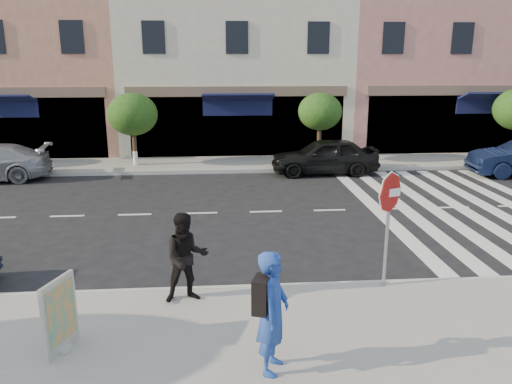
% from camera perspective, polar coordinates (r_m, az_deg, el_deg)
% --- Properties ---
extents(ground, '(120.00, 120.00, 0.00)m').
position_cam_1_polar(ground, '(11.69, 3.04, -8.04)').
color(ground, black).
rests_on(ground, ground).
extents(sidewalk_near, '(60.00, 4.50, 0.15)m').
position_cam_1_polar(sidewalk_near, '(8.37, 6.49, -17.56)').
color(sidewalk_near, gray).
rests_on(sidewalk_near, ground).
extents(sidewalk_far, '(60.00, 3.00, 0.15)m').
position_cam_1_polar(sidewalk_far, '(22.18, -0.60, 3.25)').
color(sidewalk_far, gray).
rests_on(sidewalk_far, ground).
extents(building_west_mid, '(10.00, 9.00, 14.00)m').
position_cam_1_polar(building_west_mid, '(29.38, -24.73, 18.39)').
color(building_west_mid, tan).
rests_on(building_west_mid, ground).
extents(building_centre, '(11.00, 9.00, 11.00)m').
position_cam_1_polar(building_centre, '(27.70, -2.58, 16.85)').
color(building_centre, beige).
rests_on(building_centre, ground).
extents(building_east_mid, '(13.00, 9.00, 13.00)m').
position_cam_1_polar(building_east_mid, '(30.61, 21.66, 17.56)').
color(building_east_mid, tan).
rests_on(building_east_mid, ground).
extents(street_tree_wb, '(2.10, 2.10, 3.06)m').
position_cam_1_polar(street_tree_wb, '(21.88, -13.91, 8.58)').
color(street_tree_wb, '#473323').
rests_on(street_tree_wb, sidewalk_far).
extents(street_tree_c, '(1.90, 1.90, 3.04)m').
position_cam_1_polar(street_tree_c, '(22.03, 7.32, 9.06)').
color(street_tree_c, '#473323').
rests_on(street_tree_c, sidewalk_far).
extents(stop_sign, '(0.79, 0.31, 2.36)m').
position_cam_1_polar(stop_sign, '(9.95, 15.00, -1.25)').
color(stop_sign, gray).
rests_on(stop_sign, sidewalk_near).
extents(photographer, '(0.63, 0.78, 1.84)m').
position_cam_1_polar(photographer, '(7.31, 1.95, -13.56)').
color(photographer, '#22419C').
rests_on(photographer, sidewalk_near).
extents(walker, '(0.95, 0.81, 1.71)m').
position_cam_1_polar(walker, '(9.39, -7.98, -7.44)').
color(walker, black).
rests_on(walker, sidewalk_near).
extents(poster_board, '(0.35, 0.76, 1.20)m').
position_cam_1_polar(poster_board, '(8.46, -21.47, -13.08)').
color(poster_board, beige).
rests_on(poster_board, sidewalk_near).
extents(car_far_mid, '(4.35, 1.80, 1.47)m').
position_cam_1_polar(car_far_mid, '(20.60, 7.84, 4.09)').
color(car_far_mid, black).
rests_on(car_far_mid, ground).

